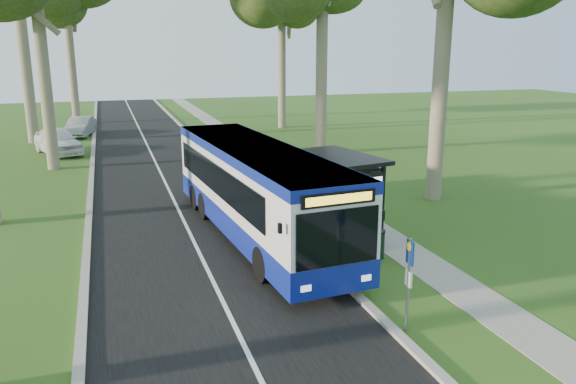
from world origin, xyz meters
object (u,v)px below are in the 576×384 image
Objects in this scene: bus_stop_sign at (409,274)px; litter_bin at (377,244)px; bus at (256,191)px; car_white at (58,141)px; car_silver at (80,127)px; bus_shelter at (349,183)px.

bus_stop_sign is 4.93m from litter_bin.
litter_bin is at bearing -49.50° from bus.
bus is 2.52× the size of car_white.
bus_stop_sign is 0.54× the size of car_silver.
bus_stop_sign is at bearing -65.56° from car_silver.
bus_shelter is at bearing -60.59° from car_silver.
litter_bin is at bearing 75.42° from bus_stop_sign.
car_white is at bearing 115.80° from litter_bin.
litter_bin is (3.12, -3.11, -1.21)m from bus.
bus is at bearing 139.19° from bus_shelter.
bus_shelter reaches higher than litter_bin.
bus_shelter is at bearing -83.32° from car_white.
bus_shelter reaches higher than car_white.
bus reaches higher than bus_stop_sign.
litter_bin is 0.19× the size of car_white.
bus is 3.24m from bus_shelter.
bus_stop_sign is at bearing -91.00° from car_white.
bus_shelter is 0.77× the size of car_white.
bus_stop_sign is 0.61× the size of bus_shelter.
bus is 27.66m from car_silver.
car_silver is at bearing 107.34° from bus_stop_sign.
car_silver is at bearing 108.07° from litter_bin.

